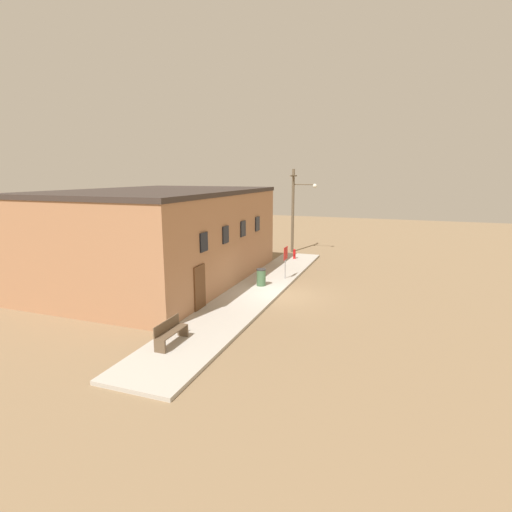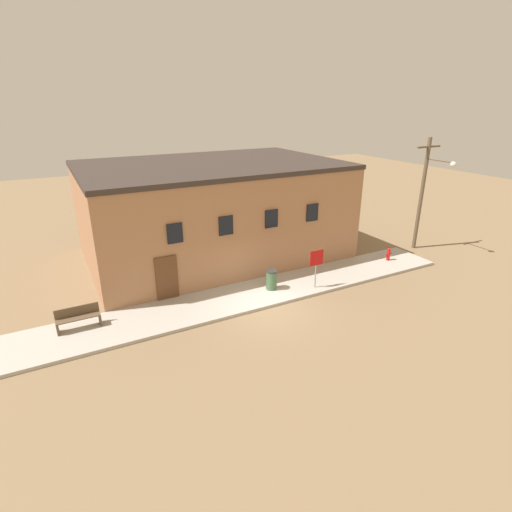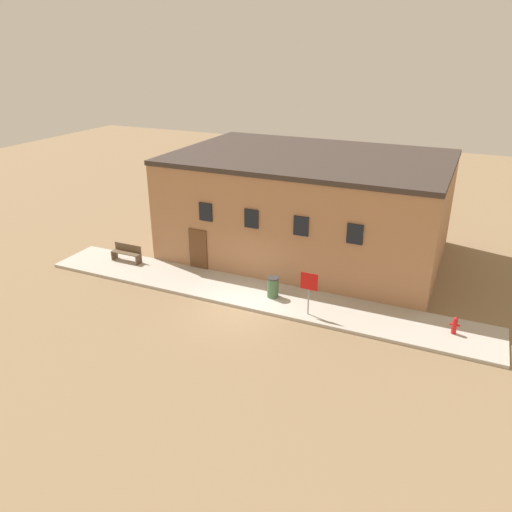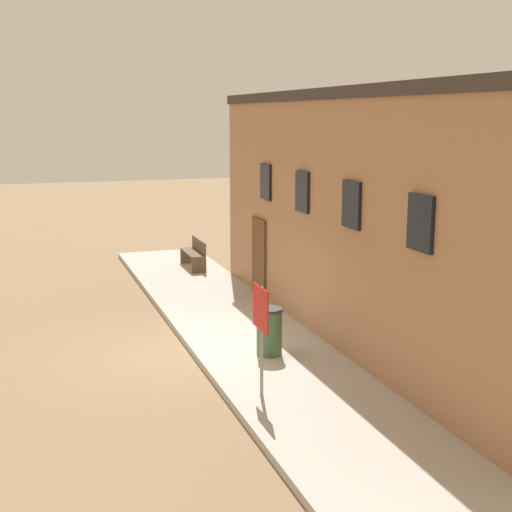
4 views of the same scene
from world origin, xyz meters
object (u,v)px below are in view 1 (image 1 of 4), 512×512
stop_sign (286,257)px  trash_bin (261,277)px  bench (170,332)px  utility_pole (295,207)px  fire_hydrant (294,254)px

stop_sign → trash_bin: size_ratio=2.00×
bench → trash_bin: 8.55m
stop_sign → utility_pole: (8.98, 1.80, 2.21)m
fire_hydrant → trash_bin: 7.70m
stop_sign → utility_pole: 9.42m
stop_sign → trash_bin: (-1.96, 0.85, -0.86)m
bench → trash_bin: trash_bin is taller
fire_hydrant → stop_sign: bearing=-170.7°
fire_hydrant → bench: size_ratio=0.44×
stop_sign → bench: 10.61m
stop_sign → bench: stop_sign is taller
fire_hydrant → stop_sign: size_ratio=0.38×
bench → utility_pole: size_ratio=0.25×
fire_hydrant → utility_pole: utility_pole is taller
stop_sign → utility_pole: size_ratio=0.29×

